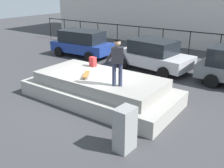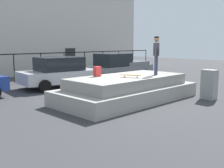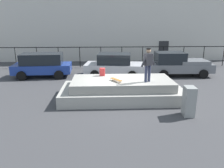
# 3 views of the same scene
# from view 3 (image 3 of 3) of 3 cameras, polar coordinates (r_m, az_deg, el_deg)

# --- Properties ---
(ground_plane) EXTENTS (60.00, 60.00, 0.00)m
(ground_plane) POSITION_cam_3_polar(r_m,az_deg,el_deg) (11.84, 1.60, -3.65)
(ground_plane) COLOR #38383A
(concrete_ledge) EXTENTS (6.30, 2.98, 1.05)m
(concrete_ledge) POSITION_cam_3_polar(r_m,az_deg,el_deg) (11.67, 2.52, -1.48)
(concrete_ledge) COLOR #9E9B93
(concrete_ledge) RESTS_ON ground_plane
(skateboarder) EXTENTS (0.81, 0.56, 1.66)m
(skateboarder) POSITION_cam_3_polar(r_m,az_deg,el_deg) (10.95, 9.27, 5.42)
(skateboarder) COLOR #2D334C
(skateboarder) RESTS_ON concrete_ledge
(skateboard) EXTENTS (0.60, 0.80, 0.12)m
(skateboard) POSITION_cam_3_polar(r_m,az_deg,el_deg) (11.04, 1.06, 1.15)
(skateboard) COLOR brown
(skateboard) RESTS_ON concrete_ledge
(backpack) EXTENTS (0.30, 0.23, 0.42)m
(backpack) POSITION_cam_3_polar(r_m,az_deg,el_deg) (12.20, -2.51, 3.12)
(backpack) COLOR red
(backpack) RESTS_ON concrete_ledge
(car_blue_hatchback_near) EXTENTS (4.18, 2.24, 1.71)m
(car_blue_hatchback_near) POSITION_cam_3_polar(r_m,az_deg,el_deg) (16.94, -17.51, 4.81)
(car_blue_hatchback_near) COLOR navy
(car_blue_hatchback_near) RESTS_ON ground_plane
(car_silver_sedan_mid) EXTENTS (4.46, 2.62, 1.67)m
(car_silver_sedan_mid) POSITION_cam_3_polar(r_m,az_deg,el_deg) (16.36, 0.59, 4.99)
(car_silver_sedan_mid) COLOR #B7B7BC
(car_silver_sedan_mid) RESTS_ON ground_plane
(car_grey_pickup_far) EXTENTS (4.64, 2.03, 1.76)m
(car_grey_pickup_far) POSITION_cam_3_polar(r_m,az_deg,el_deg) (17.20, 16.66, 4.94)
(car_grey_pickup_far) COLOR slate
(car_grey_pickup_far) RESTS_ON ground_plane
(utility_box) EXTENTS (0.48, 0.63, 1.29)m
(utility_box) POSITION_cam_3_polar(r_m,az_deg,el_deg) (10.08, 19.21, -4.24)
(utility_box) COLOR gray
(utility_box) RESTS_ON ground_plane
(fence_row) EXTENTS (24.06, 0.06, 1.80)m
(fence_row) POSITION_cam_3_polar(r_m,az_deg,el_deg) (19.64, -0.18, 7.97)
(fence_row) COLOR black
(fence_row) RESTS_ON ground_plane
(warehouse_building) EXTENTS (27.78, 7.48, 7.28)m
(warehouse_building) POSITION_cam_3_polar(r_m,az_deg,el_deg) (25.95, -0.84, 15.27)
(warehouse_building) COLOR beige
(warehouse_building) RESTS_ON ground_plane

